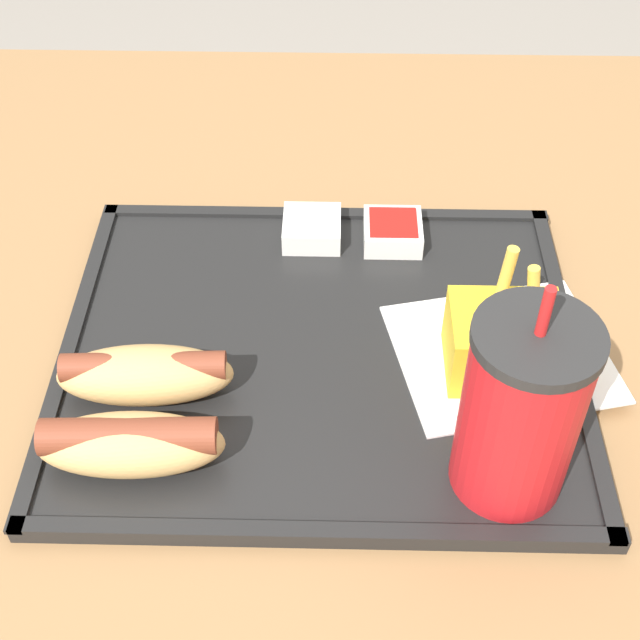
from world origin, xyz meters
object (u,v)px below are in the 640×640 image
(fries_carton, at_px, (504,341))
(sauce_cup_ketchup, at_px, (393,231))
(soda_cup, at_px, (521,410))
(hot_dog_near, at_px, (145,374))
(sauce_cup_mayo, at_px, (312,228))
(hot_dog_far, at_px, (130,443))

(fries_carton, relative_size, sauce_cup_ketchup, 2.11)
(fries_carton, bearing_deg, sauce_cup_ketchup, -63.03)
(soda_cup, relative_size, hot_dog_near, 1.34)
(soda_cup, xyz_separation_m, fries_carton, (-0.01, -0.10, -0.04))
(hot_dog_near, xyz_separation_m, sauce_cup_ketchup, (-0.19, -0.18, -0.01))
(soda_cup, relative_size, sauce_cup_mayo, 3.48)
(fries_carton, height_order, sauce_cup_ketchup, fries_carton)
(hot_dog_far, xyz_separation_m, sauce_cup_ketchup, (-0.19, -0.24, -0.01))
(sauce_cup_mayo, distance_m, sauce_cup_ketchup, 0.07)
(soda_cup, height_order, fries_carton, soda_cup)
(soda_cup, xyz_separation_m, sauce_cup_ketchup, (0.07, -0.25, -0.06))
(soda_cup, height_order, sauce_cup_mayo, soda_cup)
(soda_cup, relative_size, sauce_cup_ketchup, 3.48)
(soda_cup, bearing_deg, hot_dog_near, -14.88)
(soda_cup, xyz_separation_m, hot_dog_far, (0.26, -0.00, -0.05))
(soda_cup, height_order, hot_dog_far, soda_cup)
(soda_cup, distance_m, hot_dog_near, 0.27)
(soda_cup, xyz_separation_m, hot_dog_near, (0.26, -0.07, -0.05))
(hot_dog_near, bearing_deg, hot_dog_far, 90.00)
(hot_dog_near, bearing_deg, sauce_cup_mayo, -122.33)
(fries_carton, xyz_separation_m, sauce_cup_ketchup, (0.08, -0.15, -0.02))
(sauce_cup_mayo, height_order, sauce_cup_ketchup, same)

